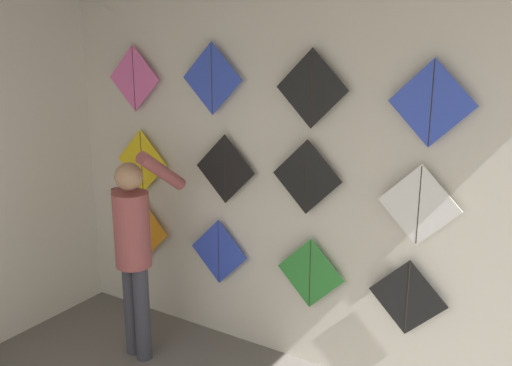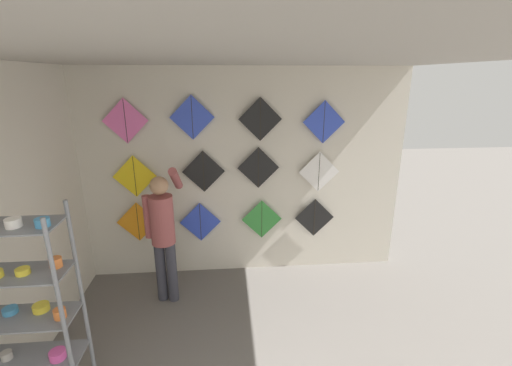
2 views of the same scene
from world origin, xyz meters
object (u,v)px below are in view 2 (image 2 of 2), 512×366
kite_5 (204,172)px  kite_10 (260,119)px  kite_2 (262,219)px  kite_7 (319,172)px  kite_3 (314,218)px  shopkeeper (163,228)px  kite_4 (135,176)px  kite_9 (192,117)px  kite_8 (125,121)px  shelf_rack (22,316)px  kite_11 (324,122)px  kite_6 (258,168)px  kite_1 (200,222)px  kite_0 (138,222)px

kite_5 → kite_10: (0.74, 0.00, 0.67)m
kite_2 → kite_7: size_ratio=1.00×
kite_3 → kite_10: (-0.77, 0.00, 1.37)m
shopkeeper → kite_5: bearing=62.0°
kite_4 → kite_9: kite_9 is taller
kite_8 → kite_9: size_ratio=1.00×
shelf_rack → kite_11: kite_11 is taller
kite_4 → kite_10: size_ratio=1.00×
kite_6 → kite_7: (0.82, 0.00, -0.08)m
kite_1 → kite_4: 1.04m
kite_7 → kite_2: bearing=180.0°
shelf_rack → kite_9: (1.04, 2.19, 1.12)m
kite_6 → kite_8: 1.75m
kite_2 → shelf_rack: bearing=-131.2°
kite_7 → kite_10: size_ratio=1.00×
kite_10 → shelf_rack: bearing=-130.8°
kite_3 → kite_5: kite_5 is taller
kite_1 → kite_4: (-0.80, 0.00, 0.67)m
kite_7 → kite_6: bearing=180.0°
kite_11 → kite_7: bearing=180.0°
kite_4 → kite_5: kite_5 is taller
kite_0 → kite_8: 1.34m
kite_1 → kite_8: 1.61m
shelf_rack → kite_10: kite_10 is taller
kite_3 → kite_6: size_ratio=1.00×
kite_5 → kite_11: bearing=0.0°
shelf_rack → kite_2: (1.92, 2.19, -0.28)m
kite_2 → kite_9: size_ratio=1.00×
shelf_rack → kite_4: (0.27, 2.19, 0.37)m
kite_1 → kite_6: (0.79, 0.00, 0.75)m
kite_5 → kite_9: (-0.11, 0.00, 0.70)m
kite_4 → kite_10: 1.77m
kite_4 → kite_1: bearing=0.0°
kite_5 → kite_6: size_ratio=1.00×
kite_7 → kite_8: 2.55m
kite_0 → kite_10: bearing=0.0°
kite_6 → kite_11: kite_11 is taller
kite_10 → kite_2: bearing=0.0°
shopkeeper → kite_1: bearing=66.9°
kite_7 → kite_9: (-1.64, 0.00, 0.74)m
kite_0 → kite_11: kite_11 is taller
kite_2 → kite_7: 1.01m
shelf_rack → kite_3: bearing=39.5°
shopkeeper → kite_5: kite_5 is taller
kite_6 → kite_9: bearing=180.0°
shelf_rack → kite_7: (2.69, 2.19, 0.38)m
kite_6 → kite_10: kite_10 is taller
kite_5 → kite_11: 1.68m
kite_0 → kite_2: 1.67m
kite_1 → kite_11: size_ratio=1.00×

